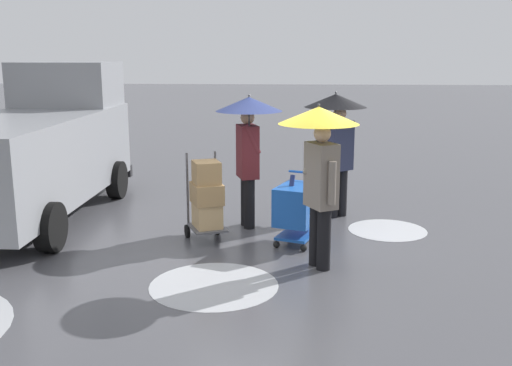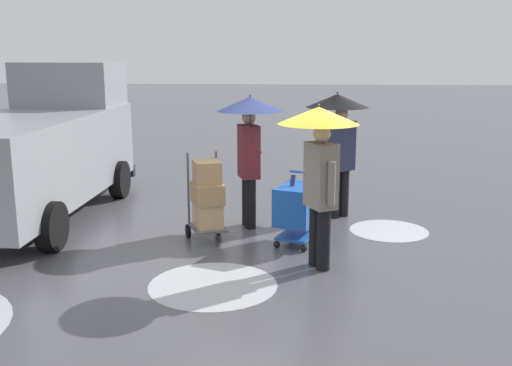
% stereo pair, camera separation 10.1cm
% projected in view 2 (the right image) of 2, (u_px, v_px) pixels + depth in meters
% --- Properties ---
extents(ground_plane, '(90.00, 90.00, 0.00)m').
position_uv_depth(ground_plane, '(270.00, 249.00, 8.64)').
color(ground_plane, '#4C4C51').
extents(slush_patch_near_cluster, '(1.58, 1.58, 0.01)m').
position_uv_depth(slush_patch_near_cluster, '(213.00, 285.00, 7.29)').
color(slush_patch_near_cluster, '#ADAFB5').
rests_on(slush_patch_near_cluster, ground).
extents(slush_patch_under_van, '(1.24, 1.24, 0.01)m').
position_uv_depth(slush_patch_under_van, '(389.00, 230.00, 9.52)').
color(slush_patch_under_van, silver).
rests_on(slush_patch_under_van, ground).
extents(cargo_van_parked_right, '(2.21, 5.35, 2.60)m').
position_uv_depth(cargo_van_parked_right, '(38.00, 148.00, 10.22)').
color(cargo_van_parked_right, gray).
rests_on(cargo_van_parked_right, ground).
extents(shopping_cart_vendor, '(0.79, 0.96, 1.04)m').
position_uv_depth(shopping_cart_vendor, '(298.00, 207.00, 8.76)').
color(shopping_cart_vendor, '#1951B2').
rests_on(shopping_cart_vendor, ground).
extents(hand_dolly_boxes, '(0.74, 0.84, 1.32)m').
position_uv_depth(hand_dolly_boxes, '(207.00, 197.00, 8.86)').
color(hand_dolly_boxes, '#515156').
rests_on(hand_dolly_boxes, ground).
extents(pedestrian_pink_side, '(1.04, 1.04, 2.15)m').
position_uv_depth(pedestrian_pink_side, '(319.00, 148.00, 7.62)').
color(pedestrian_pink_side, black).
rests_on(pedestrian_pink_side, ground).
extents(pedestrian_black_side, '(1.04, 1.04, 2.15)m').
position_uv_depth(pedestrian_black_side, '(250.00, 130.00, 9.36)').
color(pedestrian_black_side, black).
rests_on(pedestrian_black_side, ground).
extents(pedestrian_white_side, '(1.04, 1.04, 2.15)m').
position_uv_depth(pedestrian_white_side, '(338.00, 126.00, 9.99)').
color(pedestrian_white_side, black).
rests_on(pedestrian_white_side, ground).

